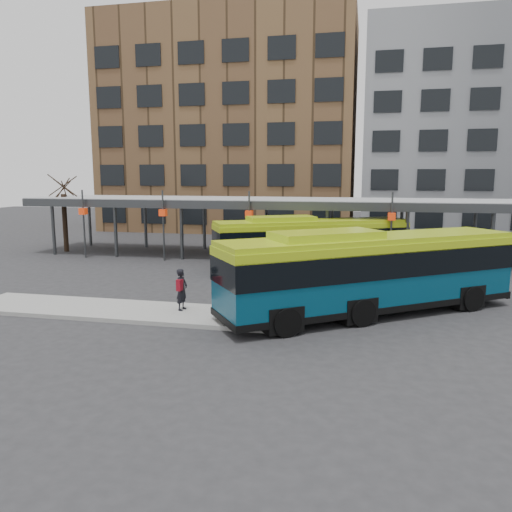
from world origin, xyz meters
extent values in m
plane|color=#28282B|center=(0.00, 0.00, 0.00)|extent=(120.00, 120.00, 0.00)
cube|color=gray|center=(-5.50, -3.00, 0.09)|extent=(14.00, 3.00, 0.18)
cube|color=#999B9E|center=(0.00, 13.00, 4.00)|extent=(40.00, 6.00, 0.35)
cube|color=#383A3D|center=(0.00, 10.00, 3.85)|extent=(40.00, 0.15, 0.55)
cylinder|color=#383A3D|center=(-18.00, 10.50, 1.90)|extent=(0.24, 0.24, 3.80)
cylinder|color=#383A3D|center=(-18.00, 15.50, 1.90)|extent=(0.24, 0.24, 3.80)
cylinder|color=#383A3D|center=(-13.00, 10.50, 1.90)|extent=(0.24, 0.24, 3.80)
cylinder|color=#383A3D|center=(-13.00, 15.50, 1.90)|extent=(0.24, 0.24, 3.80)
cylinder|color=#383A3D|center=(-8.00, 10.50, 1.90)|extent=(0.24, 0.24, 3.80)
cylinder|color=#383A3D|center=(-8.00, 15.50, 1.90)|extent=(0.24, 0.24, 3.80)
cylinder|color=#383A3D|center=(-3.00, 10.50, 1.90)|extent=(0.24, 0.24, 3.80)
cylinder|color=#383A3D|center=(-3.00, 15.50, 1.90)|extent=(0.24, 0.24, 3.80)
cylinder|color=#383A3D|center=(2.00, 10.50, 1.90)|extent=(0.24, 0.24, 3.80)
cylinder|color=#383A3D|center=(2.00, 15.50, 1.90)|extent=(0.24, 0.24, 3.80)
cylinder|color=#383A3D|center=(7.00, 10.50, 1.90)|extent=(0.24, 0.24, 3.80)
cylinder|color=#383A3D|center=(7.00, 15.50, 1.90)|extent=(0.24, 0.24, 3.80)
cylinder|color=#383A3D|center=(12.00, 10.50, 1.90)|extent=(0.24, 0.24, 3.80)
cylinder|color=#383A3D|center=(12.00, 15.50, 1.90)|extent=(0.24, 0.24, 3.80)
cylinder|color=#383A3D|center=(-15.00, 9.70, 2.40)|extent=(0.12, 0.12, 4.80)
cube|color=red|center=(-15.00, 9.70, 3.30)|extent=(0.45, 0.45, 0.45)
cylinder|color=#383A3D|center=(-9.00, 9.70, 2.40)|extent=(0.12, 0.12, 4.80)
cube|color=red|center=(-9.00, 9.70, 3.30)|extent=(0.45, 0.45, 0.45)
cylinder|color=#383A3D|center=(-3.00, 9.70, 2.40)|extent=(0.12, 0.12, 4.80)
cube|color=red|center=(-3.00, 9.70, 3.30)|extent=(0.45, 0.45, 0.45)
cylinder|color=#383A3D|center=(6.00, 9.70, 2.40)|extent=(0.12, 0.12, 4.80)
cube|color=red|center=(6.00, 9.70, 3.30)|extent=(0.45, 0.45, 0.45)
cylinder|color=black|center=(-18.00, 12.00, 2.20)|extent=(0.36, 0.36, 4.40)
cylinder|color=black|center=(-17.90, 12.00, 4.80)|extent=(0.08, 1.63, 1.59)
cylinder|color=black|center=(-18.00, 12.10, 4.80)|extent=(1.63, 0.13, 1.59)
cylinder|color=black|center=(-18.10, 11.99, 4.80)|extent=(0.15, 1.63, 1.59)
cylinder|color=black|center=(-18.00, 11.90, 4.80)|extent=(1.63, 0.10, 1.59)
cube|color=brown|center=(-10.00, 32.00, 11.00)|extent=(26.00, 14.00, 22.00)
cube|color=slate|center=(16.00, 32.00, 10.00)|extent=(24.00, 14.00, 20.00)
cube|color=#073C54|center=(4.71, -0.95, 1.75)|extent=(12.26, 9.82, 2.73)
cube|color=black|center=(4.71, -0.95, 2.29)|extent=(12.34, 9.91, 1.04)
cube|color=#A0BD13|center=(4.71, -0.95, 3.22)|extent=(12.19, 9.73, 0.22)
cube|color=#A0BD13|center=(2.93, -2.22, 3.44)|extent=(4.70, 4.13, 0.38)
cube|color=black|center=(4.71, -0.95, 0.51)|extent=(12.35, 9.91, 0.26)
cylinder|color=black|center=(9.04, 0.50, 0.55)|extent=(1.08, 0.90, 1.09)
cylinder|color=black|center=(7.49, 2.67, 0.55)|extent=(1.08, 0.90, 1.09)
cylinder|color=black|center=(4.41, -2.80, 0.55)|extent=(1.08, 0.90, 1.09)
cylinder|color=black|center=(2.87, -0.63, 0.55)|extent=(1.08, 0.90, 1.09)
cylinder|color=black|center=(1.74, -4.70, 0.55)|extent=(1.08, 0.90, 1.09)
cylinder|color=black|center=(0.20, -2.53, 0.55)|extent=(1.08, 0.90, 1.09)
cube|color=#073C54|center=(1.20, 8.82, 1.61)|extent=(11.86, 7.84, 2.52)
cube|color=black|center=(1.20, 8.82, 2.11)|extent=(11.93, 7.91, 0.96)
cube|color=#A0BD13|center=(1.20, 8.82, 2.97)|extent=(11.81, 7.75, 0.20)
cube|color=#A0BD13|center=(-0.58, 7.89, 3.17)|extent=(4.40, 3.47, 0.35)
cube|color=black|center=(1.20, 8.82, 0.47)|extent=(11.94, 7.92, 0.24)
cylinder|color=black|center=(5.33, 9.60, 0.50)|extent=(1.03, 0.73, 1.01)
cylinder|color=black|center=(4.19, 11.78, 0.50)|extent=(1.03, 0.73, 1.01)
cylinder|color=black|center=(0.70, 7.17, 0.50)|extent=(1.03, 0.73, 1.01)
cylinder|color=black|center=(-0.44, 9.35, 0.50)|extent=(1.03, 0.73, 1.01)
cylinder|color=black|center=(-1.97, 5.77, 0.50)|extent=(1.03, 0.73, 1.01)
cylinder|color=black|center=(-3.11, 7.94, 0.50)|extent=(1.03, 0.73, 1.01)
imported|color=black|center=(-3.04, -2.64, 1.06)|extent=(0.49, 0.69, 1.77)
cube|color=maroon|center=(-3.06, -2.82, 1.30)|extent=(0.22, 0.35, 0.47)
imported|color=slate|center=(10.80, 12.20, 0.49)|extent=(1.91, 0.85, 0.97)
imported|color=slate|center=(11.51, 12.17, 0.53)|extent=(1.79, 0.65, 1.06)
imported|color=slate|center=(12.14, 11.91, 0.45)|extent=(1.81, 1.02, 0.90)
imported|color=slate|center=(12.72, 11.90, 0.48)|extent=(1.67, 0.82, 0.97)
imported|color=slate|center=(13.51, 11.69, 0.42)|extent=(1.67, 0.76, 0.84)
camera|label=1|loc=(4.40, -21.98, 5.83)|focal=35.00mm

